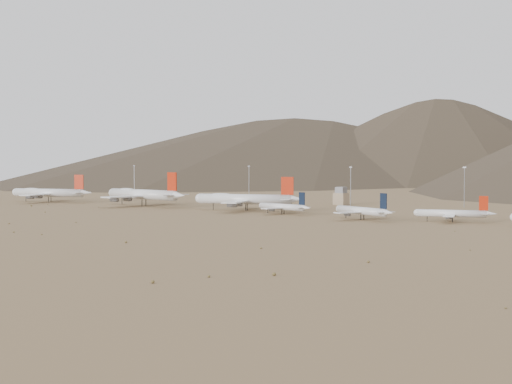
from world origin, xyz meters
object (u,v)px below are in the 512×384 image
Objects in this scene: widebody_centre at (143,194)px; control_tower at (341,197)px; narrowbody_b at (363,211)px; narrowbody_a at (283,207)px; widebody_west at (49,193)px; widebody_east at (245,199)px.

widebody_centre reaches higher than control_tower.
narrowbody_a is at bearing -166.41° from narrowbody_b.
widebody_west is 0.99× the size of widebody_east.
widebody_east is 1.70× the size of narrowbody_a.
widebody_west is 5.33× the size of control_tower.
control_tower is at bearing 10.81° from widebody_west.
widebody_centre is at bearing -173.20° from narrowbody_a.
widebody_west is 198.41m from narrowbody_a.
narrowbody_a is (113.08, -2.30, -3.59)m from widebody_centre.
narrowbody_a is (198.23, 7.93, -2.70)m from widebody_west.
narrowbody_a is at bearing -79.59° from control_tower.
widebody_centre is 1.16× the size of widebody_east.
widebody_west is 251.53m from narrowbody_b.
narrowbody_a is 3.16× the size of control_tower.
widebody_west is 0.85× the size of widebody_centre.
narrowbody_a is at bearing -34.71° from widebody_east.
narrowbody_b is at bearing 0.46° from narrowbody_a.
widebody_centre is 79.74m from widebody_east.
widebody_centre is (85.15, 10.23, 0.89)m from widebody_west.
widebody_centre is 166.66m from narrowbody_b.
narrowbody_b is 120.17m from control_tower.
control_tower is (181.58, 98.63, -1.46)m from widebody_west.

